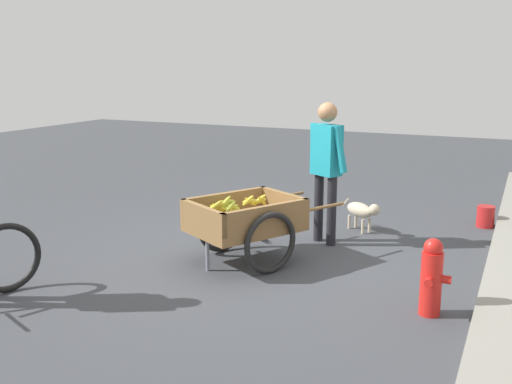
# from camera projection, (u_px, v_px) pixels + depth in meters

# --- Properties ---
(ground_plane) EXTENTS (24.00, 24.00, 0.00)m
(ground_plane) POSITION_uv_depth(u_px,v_px,m) (263.00, 258.00, 6.44)
(ground_plane) COLOR #3D3F44
(fruit_cart) EXTENTS (1.81, 1.45, 0.72)m
(fruit_cart) POSITION_uv_depth(u_px,v_px,m) (245.00, 222.00, 6.24)
(fruit_cart) COLOR olive
(fruit_cart) RESTS_ON ground
(vendor_person) EXTENTS (0.34, 0.52, 1.65)m
(vendor_person) POSITION_uv_depth(u_px,v_px,m) (326.00, 160.00, 6.79)
(vendor_person) COLOR black
(vendor_person) RESTS_ON ground
(dog) EXTENTS (0.43, 0.57, 0.40)m
(dog) POSITION_uv_depth(u_px,v_px,m) (362.00, 210.00, 7.41)
(dog) COLOR beige
(dog) RESTS_ON ground
(fire_hydrant) EXTENTS (0.25, 0.25, 0.67)m
(fire_hydrant) POSITION_uv_depth(u_px,v_px,m) (432.00, 277.00, 4.94)
(fire_hydrant) COLOR red
(fire_hydrant) RESTS_ON ground
(plastic_bucket) EXTENTS (0.22, 0.22, 0.28)m
(plastic_bucket) POSITION_uv_depth(u_px,v_px,m) (486.00, 217.00, 7.64)
(plastic_bucket) COLOR #B21E1E
(plastic_bucket) RESTS_ON ground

